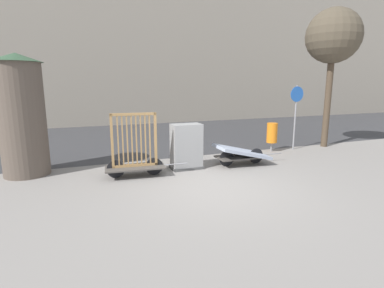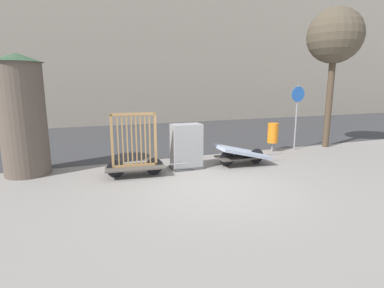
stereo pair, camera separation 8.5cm
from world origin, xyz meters
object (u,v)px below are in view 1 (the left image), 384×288
at_px(bike_cart_with_mattress, 242,153).
at_px(sign_post, 296,108).
at_px(bike_cart_with_bedframe, 135,156).
at_px(trash_bin, 272,133).
at_px(advertising_column, 22,115).
at_px(utility_cabinet, 186,148).
at_px(street_tree, 333,37).

bearing_deg(bike_cart_with_mattress, sign_post, 23.92).
xyz_separation_m(bike_cart_with_bedframe, trash_bin, (5.51, 1.30, 0.13)).
xyz_separation_m(sign_post, advertising_column, (-9.43, 0.01, 0.06)).
distance_m(utility_cabinet, sign_post, 5.14).
bearing_deg(trash_bin, sign_post, -0.48).
bearing_deg(bike_cart_with_mattress, utility_cabinet, 173.87).
bearing_deg(street_tree, advertising_column, 180.00).
relative_size(utility_cabinet, street_tree, 0.25).
xyz_separation_m(utility_cabinet, advertising_column, (-4.49, 1.05, 1.07)).
xyz_separation_m(bike_cart_with_mattress, trash_bin, (2.08, 1.30, 0.34)).
xyz_separation_m(bike_cart_with_mattress, street_tree, (4.71, 1.30, 3.96)).
height_order(bike_cart_with_mattress, street_tree, street_tree).
bearing_deg(bike_cart_with_bedframe, bike_cart_with_mattress, 5.31).
bearing_deg(bike_cart_with_bedframe, trash_bin, 18.56).
bearing_deg(street_tree, bike_cart_with_mattress, -164.59).
relative_size(bike_cart_with_bedframe, sign_post, 0.94).
relative_size(bike_cart_with_mattress, advertising_column, 0.70).
height_order(bike_cart_with_bedframe, trash_bin, bike_cart_with_bedframe).
bearing_deg(utility_cabinet, bike_cart_with_bedframe, -171.48).
distance_m(trash_bin, street_tree, 4.48).
bearing_deg(street_tree, sign_post, -179.69).
xyz_separation_m(bike_cart_with_bedframe, utility_cabinet, (1.62, 0.24, 0.06)).
xyz_separation_m(trash_bin, advertising_column, (-8.38, 0.00, 1.00)).
distance_m(bike_cart_with_mattress, utility_cabinet, 1.85).
distance_m(bike_cart_with_bedframe, trash_bin, 5.66).
bearing_deg(advertising_column, sign_post, -0.05).
relative_size(trash_bin, advertising_column, 0.33).
bearing_deg(utility_cabinet, trash_bin, 15.19).
bearing_deg(trash_bin, advertising_column, 180.00).
distance_m(trash_bin, advertising_column, 8.44).
xyz_separation_m(sign_post, street_tree, (1.59, 0.01, 2.69)).
bearing_deg(sign_post, bike_cart_with_bedframe, -168.87).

